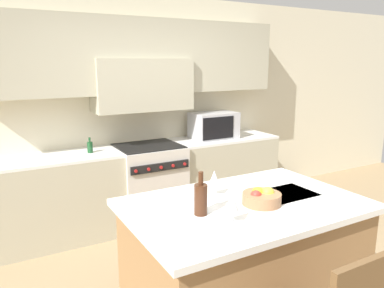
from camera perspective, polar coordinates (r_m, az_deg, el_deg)
back_cabinetry at (r=4.59m, az=-8.21°, el=8.36°), size 10.00×0.46×2.70m
back_counter at (r=4.58m, az=-6.64°, el=-6.02°), size 3.54×0.62×0.94m
range_stove at (r=4.56m, az=-6.54°, el=-6.03°), size 0.76×0.70×0.95m
microwave at (r=4.84m, az=3.33°, el=2.83°), size 0.57×0.39×0.34m
kitchen_island at (r=2.89m, az=7.84°, el=-17.46°), size 1.67×1.09×0.94m
wine_bottle at (r=2.43m, az=1.34°, el=-8.30°), size 0.09×0.09×0.29m
wine_glass_near at (r=2.31m, az=6.14°, el=-8.91°), size 0.08×0.08×0.19m
wine_glass_far at (r=2.77m, az=3.41°, el=-5.27°), size 0.08×0.08×0.19m
fruit_bowl at (r=2.67m, az=10.57°, el=-8.00°), size 0.27×0.27×0.12m
oil_bottle_on_counter at (r=4.23m, az=-15.28°, el=-0.43°), size 0.06×0.06×0.17m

